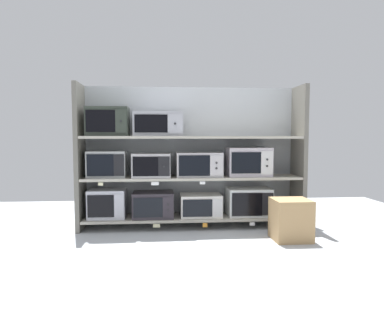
% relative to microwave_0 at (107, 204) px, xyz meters
% --- Properties ---
extents(ground, '(6.53, 6.00, 0.02)m').
position_rel_microwave_0_xyz_m(ground, '(0.99, -1.00, -0.31)').
color(ground, '#B2B7BC').
extents(back_panel, '(2.73, 0.04, 1.68)m').
position_rel_microwave_0_xyz_m(back_panel, '(0.99, 0.25, 0.54)').
color(back_panel, '#9EA3A8').
rests_on(back_panel, ground).
extents(upright_left, '(0.05, 0.45, 1.68)m').
position_rel_microwave_0_xyz_m(upright_left, '(-0.30, 0.00, 0.54)').
color(upright_left, '#68645B').
rests_on(upright_left, ground).
extents(upright_right, '(0.05, 0.45, 1.68)m').
position_rel_microwave_0_xyz_m(upright_right, '(2.29, 0.00, 0.54)').
color(upright_right, '#68645B').
rests_on(upright_right, ground).
extents(shelf_0, '(2.53, 0.45, 0.03)m').
position_rel_microwave_0_xyz_m(shelf_0, '(0.99, 0.00, -0.18)').
color(shelf_0, '#ADA899').
rests_on(shelf_0, ground).
extents(microwave_0, '(0.43, 0.36, 0.33)m').
position_rel_microwave_0_xyz_m(microwave_0, '(0.00, 0.00, 0.00)').
color(microwave_0, '#B7B8C3').
rests_on(microwave_0, shelf_0).
extents(microwave_1, '(0.48, 0.41, 0.30)m').
position_rel_microwave_0_xyz_m(microwave_1, '(0.53, -0.00, -0.02)').
color(microwave_1, '#2F2930').
rests_on(microwave_1, shelf_0).
extents(microwave_2, '(0.48, 0.38, 0.26)m').
position_rel_microwave_0_xyz_m(microwave_2, '(1.10, -0.00, -0.04)').
color(microwave_2, silver).
rests_on(microwave_2, shelf_0).
extents(microwave_3, '(0.52, 0.38, 0.33)m').
position_rel_microwave_0_xyz_m(microwave_3, '(1.68, -0.00, -0.00)').
color(microwave_3, silver).
rests_on(microwave_3, shelf_0).
extents(price_tag_0, '(0.08, 0.00, 0.04)m').
position_rel_microwave_0_xyz_m(price_tag_0, '(0.57, -0.23, -0.22)').
color(price_tag_0, beige).
extents(price_tag_1, '(0.05, 0.00, 0.05)m').
position_rel_microwave_0_xyz_m(price_tag_1, '(1.12, -0.23, -0.23)').
color(price_tag_1, orange).
extents(price_tag_2, '(0.06, 0.00, 0.04)m').
position_rel_microwave_0_xyz_m(price_tag_2, '(1.67, -0.23, -0.22)').
color(price_tag_2, white).
extents(shelf_1, '(2.53, 0.45, 0.03)m').
position_rel_microwave_0_xyz_m(shelf_1, '(0.99, 0.00, 0.29)').
color(shelf_1, '#ADA899').
extents(microwave_4, '(0.44, 0.34, 0.30)m').
position_rel_microwave_0_xyz_m(microwave_4, '(0.01, -0.00, 0.46)').
color(microwave_4, '#A0A3A2').
rests_on(microwave_4, shelf_1).
extents(microwave_5, '(0.44, 0.44, 0.28)m').
position_rel_microwave_0_xyz_m(microwave_5, '(0.52, -0.00, 0.45)').
color(microwave_5, '#BEBBBD').
rests_on(microwave_5, shelf_1).
extents(microwave_6, '(0.53, 0.40, 0.28)m').
position_rel_microwave_0_xyz_m(microwave_6, '(1.07, -0.00, 0.45)').
color(microwave_6, '#BDB9BC').
rests_on(microwave_6, shelf_1).
extents(microwave_7, '(0.51, 0.37, 0.34)m').
position_rel_microwave_0_xyz_m(microwave_7, '(1.67, 0.00, 0.48)').
color(microwave_7, '#BCB3BD').
rests_on(microwave_7, shelf_1).
extents(price_tag_3, '(0.05, 0.00, 0.04)m').
position_rel_microwave_0_xyz_m(price_tag_3, '(-0.04, -0.23, 0.26)').
color(price_tag_3, beige).
extents(price_tag_4, '(0.08, 0.00, 0.04)m').
position_rel_microwave_0_xyz_m(price_tag_4, '(0.56, -0.23, 0.26)').
color(price_tag_4, white).
extents(price_tag_5, '(0.06, 0.00, 0.03)m').
position_rel_microwave_0_xyz_m(price_tag_5, '(1.09, -0.23, 0.26)').
color(price_tag_5, white).
extents(shelf_2, '(2.53, 0.45, 0.03)m').
position_rel_microwave_0_xyz_m(shelf_2, '(0.99, 0.00, 0.77)').
color(shelf_2, '#ADA899').
extents(microwave_8, '(0.47, 0.37, 0.33)m').
position_rel_microwave_0_xyz_m(microwave_8, '(0.02, 0.00, 0.95)').
color(microwave_8, '#2D342C').
rests_on(microwave_8, shelf_2).
extents(microwave_9, '(0.57, 0.36, 0.28)m').
position_rel_microwave_0_xyz_m(microwave_9, '(0.60, 0.00, 0.93)').
color(microwave_9, '#A2A4AC').
rests_on(microwave_9, shelf_2).
extents(shipping_carton, '(0.38, 0.38, 0.43)m').
position_rel_microwave_0_xyz_m(shipping_carton, '(1.97, -0.65, -0.08)').
color(shipping_carton, tan).
rests_on(shipping_carton, ground).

